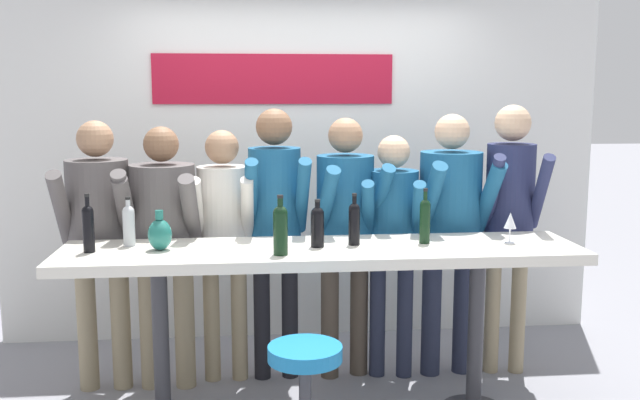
{
  "coord_description": "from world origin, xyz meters",
  "views": [
    {
      "loc": [
        -0.38,
        -3.84,
        1.87
      ],
      "look_at": [
        0.0,
        0.1,
        1.25
      ],
      "focal_mm": 40.0,
      "sensor_mm": 36.0,
      "label": 1
    }
  ],
  "objects_px": {
    "person_far_left": "(99,227)",
    "decorative_vase": "(160,234)",
    "wine_bottle_0": "(129,224)",
    "tasting_table": "(322,270)",
    "wine_bottle_4": "(88,226)",
    "person_far_right": "(450,217)",
    "person_rightmost": "(510,206)",
    "person_center": "(275,212)",
    "bar_stool": "(305,392)",
    "person_center_right": "(346,219)",
    "person_left": "(164,230)",
    "wine_bottle_2": "(425,219)",
    "person_right": "(392,229)",
    "wine_bottle_5": "(280,227)",
    "person_center_left": "(223,227)",
    "wine_bottle_1": "(354,221)",
    "wine_bottle_3": "(317,225)",
    "wine_glass_0": "(511,222)"
  },
  "relations": [
    {
      "from": "wine_bottle_5",
      "to": "person_center",
      "type": "bearing_deg",
      "value": 90.13
    },
    {
      "from": "person_center",
      "to": "wine_glass_0",
      "type": "xyz_separation_m",
      "value": [
        1.31,
        -0.61,
        0.03
      ]
    },
    {
      "from": "wine_bottle_0",
      "to": "wine_glass_0",
      "type": "height_order",
      "value": "wine_bottle_0"
    },
    {
      "from": "tasting_table",
      "to": "person_right",
      "type": "xyz_separation_m",
      "value": [
        0.51,
        0.56,
        0.11
      ]
    },
    {
      "from": "person_rightmost",
      "to": "person_center",
      "type": "bearing_deg",
      "value": -174.9
    },
    {
      "from": "person_center_right",
      "to": "person_far_right",
      "type": "distance_m",
      "value": 0.68
    },
    {
      "from": "person_center_right",
      "to": "person_rightmost",
      "type": "distance_m",
      "value": 1.07
    },
    {
      "from": "wine_bottle_4",
      "to": "person_center_right",
      "type": "bearing_deg",
      "value": 22.17
    },
    {
      "from": "bar_stool",
      "to": "person_center",
      "type": "relative_size",
      "value": 0.39
    },
    {
      "from": "person_far_left",
      "to": "person_right",
      "type": "height_order",
      "value": "person_far_left"
    },
    {
      "from": "tasting_table",
      "to": "person_far_right",
      "type": "bearing_deg",
      "value": 32.77
    },
    {
      "from": "person_center_right",
      "to": "wine_bottle_4",
      "type": "distance_m",
      "value": 1.59
    },
    {
      "from": "bar_stool",
      "to": "person_rightmost",
      "type": "distance_m",
      "value": 1.98
    },
    {
      "from": "wine_bottle_3",
      "to": "wine_glass_0",
      "type": "distance_m",
      "value": 1.1
    },
    {
      "from": "wine_bottle_1",
      "to": "wine_bottle_4",
      "type": "xyz_separation_m",
      "value": [
        -1.44,
        -0.04,
        0.01
      ]
    },
    {
      "from": "wine_bottle_1",
      "to": "wine_glass_0",
      "type": "xyz_separation_m",
      "value": [
        0.89,
        -0.05,
        -0.01
      ]
    },
    {
      "from": "person_far_right",
      "to": "wine_bottle_2",
      "type": "distance_m",
      "value": 0.61
    },
    {
      "from": "bar_stool",
      "to": "person_center_left",
      "type": "xyz_separation_m",
      "value": [
        -0.42,
        1.26,
        0.56
      ]
    },
    {
      "from": "person_center_left",
      "to": "decorative_vase",
      "type": "bearing_deg",
      "value": -118.25
    },
    {
      "from": "wine_bottle_3",
      "to": "wine_glass_0",
      "type": "bearing_deg",
      "value": -0.95
    },
    {
      "from": "person_center_right",
      "to": "wine_bottle_4",
      "type": "bearing_deg",
      "value": -168.26
    },
    {
      "from": "person_far_left",
      "to": "wine_bottle_3",
      "type": "relative_size",
      "value": 6.32
    },
    {
      "from": "person_center_left",
      "to": "wine_bottle_1",
      "type": "relative_size",
      "value": 5.54
    },
    {
      "from": "person_rightmost",
      "to": "wine_bottle_4",
      "type": "height_order",
      "value": "person_rightmost"
    },
    {
      "from": "bar_stool",
      "to": "decorative_vase",
      "type": "bearing_deg",
      "value": 137.86
    },
    {
      "from": "person_far_left",
      "to": "decorative_vase",
      "type": "height_order",
      "value": "person_far_left"
    },
    {
      "from": "wine_glass_0",
      "to": "wine_bottle_4",
      "type": "bearing_deg",
      "value": 179.84
    },
    {
      "from": "wine_bottle_1",
      "to": "wine_bottle_2",
      "type": "relative_size",
      "value": 0.93
    },
    {
      "from": "wine_bottle_0",
      "to": "wine_bottle_3",
      "type": "height_order",
      "value": "wine_bottle_0"
    },
    {
      "from": "wine_bottle_1",
      "to": "decorative_vase",
      "type": "relative_size",
      "value": 1.33
    },
    {
      "from": "person_left",
      "to": "wine_bottle_2",
      "type": "bearing_deg",
      "value": -14.31
    },
    {
      "from": "wine_bottle_0",
      "to": "wine_bottle_1",
      "type": "xyz_separation_m",
      "value": [
        1.25,
        -0.1,
        0.01
      ]
    },
    {
      "from": "wine_bottle_0",
      "to": "tasting_table",
      "type": "bearing_deg",
      "value": -7.59
    },
    {
      "from": "person_center_right",
      "to": "decorative_vase",
      "type": "distance_m",
      "value": 1.24
    },
    {
      "from": "person_far_right",
      "to": "wine_bottle_3",
      "type": "relative_size",
      "value": 6.43
    },
    {
      "from": "bar_stool",
      "to": "person_center_right",
      "type": "height_order",
      "value": "person_center_right"
    },
    {
      "from": "person_rightmost",
      "to": "wine_bottle_4",
      "type": "relative_size",
      "value": 5.58
    },
    {
      "from": "wine_bottle_4",
      "to": "wine_bottle_0",
      "type": "bearing_deg",
      "value": 36.69
    },
    {
      "from": "person_far_right",
      "to": "decorative_vase",
      "type": "bearing_deg",
      "value": -167.29
    },
    {
      "from": "person_rightmost",
      "to": "person_far_left",
      "type": "bearing_deg",
      "value": -172.52
    },
    {
      "from": "decorative_vase",
      "to": "wine_bottle_5",
      "type": "bearing_deg",
      "value": -15.19
    },
    {
      "from": "tasting_table",
      "to": "person_rightmost",
      "type": "relative_size",
      "value": 1.63
    },
    {
      "from": "person_far_left",
      "to": "wine_bottle_3",
      "type": "height_order",
      "value": "person_far_left"
    },
    {
      "from": "wine_bottle_0",
      "to": "wine_bottle_1",
      "type": "relative_size",
      "value": 0.94
    },
    {
      "from": "wine_bottle_2",
      "to": "wine_bottle_5",
      "type": "relative_size",
      "value": 0.98
    },
    {
      "from": "person_center_right",
      "to": "person_far_right",
      "type": "relative_size",
      "value": 0.99
    },
    {
      "from": "person_right",
      "to": "wine_bottle_2",
      "type": "distance_m",
      "value": 0.54
    },
    {
      "from": "person_right",
      "to": "wine_bottle_1",
      "type": "bearing_deg",
      "value": -111.23
    },
    {
      "from": "person_center",
      "to": "wine_bottle_2",
      "type": "height_order",
      "value": "person_center"
    },
    {
      "from": "wine_glass_0",
      "to": "decorative_vase",
      "type": "xyz_separation_m",
      "value": [
        -1.95,
        0.02,
        -0.04
      ]
    }
  ]
}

